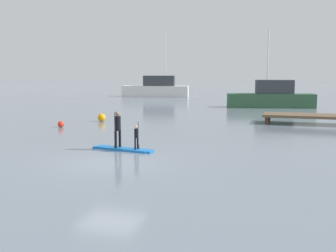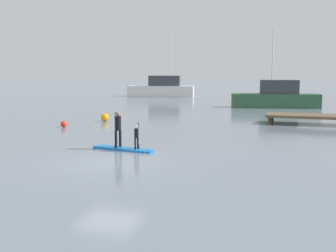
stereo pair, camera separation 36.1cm
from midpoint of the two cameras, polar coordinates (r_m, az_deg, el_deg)
ground_plane at (r=17.68m, az=-8.26°, el=-4.91°), size 240.00×240.00×0.00m
paddleboard_near at (r=20.41m, az=-6.46°, el=-3.05°), size 3.13×1.09×0.10m
paddler_adult at (r=20.39m, az=-7.20°, el=-0.13°), size 0.35×0.53×1.72m
paddler_child_solo at (r=19.92m, az=-4.71°, el=-1.32°), size 0.22×0.39×1.25m
fishing_boat_white_large at (r=59.15m, az=-1.72°, el=4.97°), size 9.26×3.99×8.73m
fishing_boat_green_midground at (r=43.62m, az=13.32°, el=3.76°), size 8.69×3.65×7.72m
mooring_buoy_near at (r=28.92m, az=-14.35°, el=0.23°), size 0.42×0.42×0.42m
mooring_buoy_mid at (r=31.54m, az=-9.10°, el=1.12°), size 0.58×0.58×0.58m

